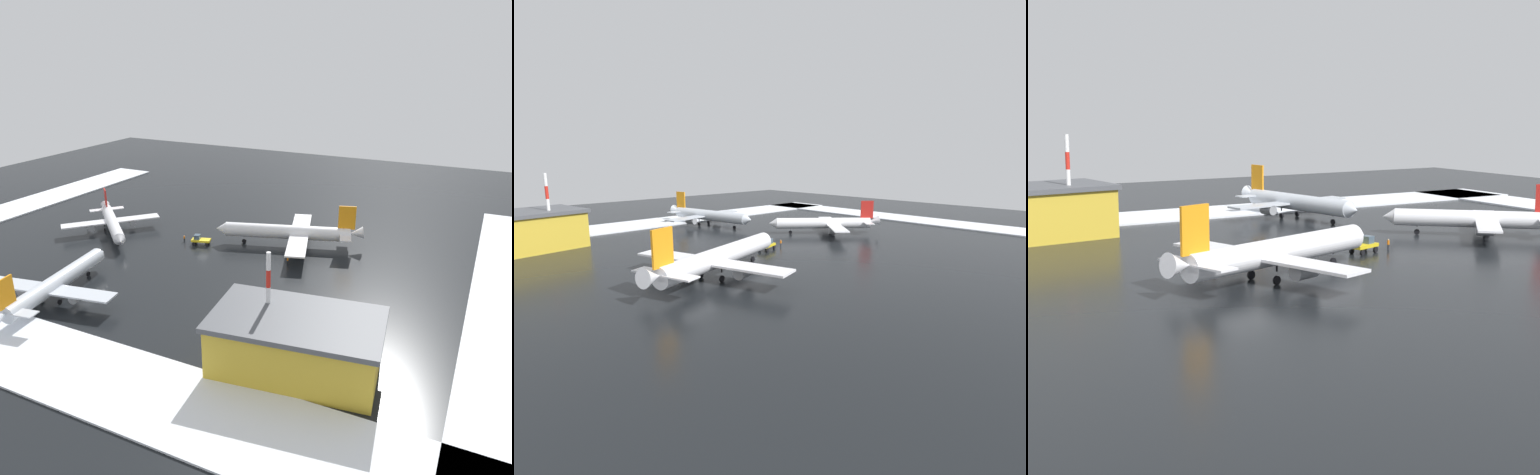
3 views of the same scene
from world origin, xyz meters
The scene contains 11 objects.
ground_plane centered at (0.00, 0.00, 0.00)m, with size 240.00×240.00×0.00m, color black.
snow_bank_far centered at (0.00, -50.00, 0.17)m, with size 152.00×16.00×0.34m, color white.
snow_bank_left centered at (-67.00, 0.00, 0.17)m, with size 14.00×116.00×0.34m, color white.
airplane_parked_portside centered at (18.63, 10.64, 3.52)m, with size 35.09×29.55×10.66m.
airplane_foreground_jet centered at (-11.32, -34.48, 3.21)m, with size 27.21×32.57×9.71m.
airplane_parked_starboard centered at (-26.41, -1.28, 2.96)m, with size 24.46×23.02×8.96m.
pushback_tug centered at (-1.59, 1.72, 1.28)m, with size 5.05×3.47×2.50m.
ground_crew_by_nose_gear centered at (22.30, 0.09, 0.97)m, with size 0.36×0.36×1.71m.
ground_crew_beside_wing centered at (-6.09, 1.53, 0.97)m, with size 0.36×0.36×1.71m.
antenna_mast centered at (32.70, -33.14, 8.53)m, with size 0.70×0.70×17.06m.
cargo_hangar centered at (38.28, -35.39, 4.44)m, with size 26.75×18.15×8.80m.
Camera 2 is at (58.63, 64.90, 20.43)m, focal length 28.00 mm.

